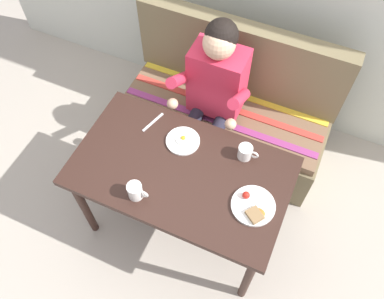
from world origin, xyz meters
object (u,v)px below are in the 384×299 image
object	(u,v)px
coffee_mug	(246,152)
plate_breakfast	(253,206)
couch	(226,114)
person	(213,91)
plate_eggs	(183,141)
coffee_mug_second	(135,191)
fork	(153,122)
table	(181,177)

from	to	relation	value
coffee_mug	plate_breakfast	bearing A→B (deg)	-62.24
couch	plate_breakfast	xyz separation A→B (m)	(0.44, -0.82, 0.41)
couch	plate_breakfast	distance (m)	1.01
person	coffee_mug	size ratio (longest dim) A/B	10.27
plate_breakfast	plate_eggs	bearing A→B (deg)	155.82
coffee_mug_second	fork	distance (m)	0.48
table	plate_eggs	distance (m)	0.21
person	coffee_mug	distance (m)	0.50
coffee_mug	person	bearing A→B (deg)	133.04
couch	plate_breakfast	world-z (taller)	couch
plate_breakfast	plate_eggs	distance (m)	0.55
coffee_mug	coffee_mug_second	bearing A→B (deg)	-133.62
plate_eggs	fork	world-z (taller)	plate_eggs
fork	coffee_mug	bearing A→B (deg)	16.64
couch	plate_eggs	size ratio (longest dim) A/B	7.38
plate_eggs	coffee_mug	world-z (taller)	coffee_mug
couch	fork	distance (m)	0.73
person	coffee_mug_second	bearing A→B (deg)	-96.59
table	coffee_mug	size ratio (longest dim) A/B	10.17
plate_breakfast	coffee_mug	world-z (taller)	coffee_mug
table	plate_eggs	size ratio (longest dim) A/B	6.15
coffee_mug	coffee_mug_second	size ratio (longest dim) A/B	1.00
table	couch	world-z (taller)	couch
plate_eggs	coffee_mug	bearing A→B (deg)	8.05
couch	plate_eggs	world-z (taller)	couch
plate_breakfast	coffee_mug	bearing A→B (deg)	117.76
plate_breakfast	coffee_mug	xyz separation A→B (m)	(-0.15, 0.28, 0.03)
couch	coffee_mug_second	distance (m)	1.11
coffee_mug_second	fork	xyz separation A→B (m)	(-0.14, 0.46, -0.05)
person	coffee_mug	bearing A→B (deg)	-46.96
couch	person	bearing A→B (deg)	-106.56
coffee_mug	plate_eggs	bearing A→B (deg)	-171.95
plate_eggs	coffee_mug	size ratio (longest dim) A/B	1.65
person	plate_breakfast	distance (m)	0.81
coffee_mug_second	couch	bearing A→B (deg)	81.62
person	coffee_mug_second	xyz separation A→B (m)	(-0.10, -0.83, 0.04)
plate_eggs	fork	xyz separation A→B (m)	(-0.22, 0.05, -0.01)
table	plate_breakfast	world-z (taller)	plate_breakfast
table	coffee_mug	world-z (taller)	coffee_mug
coffee_mug	fork	bearing A→B (deg)	179.80
couch	fork	bearing A→B (deg)	-117.93
coffee_mug	fork	distance (m)	0.58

